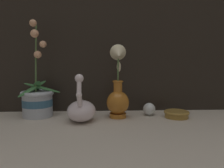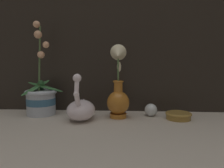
% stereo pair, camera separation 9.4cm
% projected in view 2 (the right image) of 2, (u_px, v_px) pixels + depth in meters
% --- Properties ---
extents(ground_plane, '(2.80, 2.80, 0.00)m').
position_uv_depth(ground_plane, '(102.00, 128.00, 0.82)').
color(ground_plane, '#BCB2A3').
extents(orchid_potted_plant, '(0.18, 0.18, 0.43)m').
position_uv_depth(orchid_potted_plant, '(41.00, 97.00, 1.01)').
color(orchid_potted_plant, '#B2BCCC').
rests_on(orchid_potted_plant, ground_plane).
extents(swan_figurine, '(0.12, 0.19, 0.20)m').
position_uv_depth(swan_figurine, '(81.00, 108.00, 0.92)').
color(swan_figurine, white).
rests_on(swan_figurine, ground_plane).
extents(blue_vase, '(0.10, 0.12, 0.32)m').
position_uv_depth(blue_vase, '(118.00, 93.00, 0.95)').
color(blue_vase, '#B26B23').
rests_on(blue_vase, ground_plane).
extents(glass_sphere, '(0.06, 0.06, 0.06)m').
position_uv_depth(glass_sphere, '(151.00, 110.00, 0.99)').
color(glass_sphere, silver).
rests_on(glass_sphere, ground_plane).
extents(amber_dish, '(0.11, 0.11, 0.03)m').
position_uv_depth(amber_dish, '(178.00, 115.00, 0.94)').
color(amber_dish, olive).
rests_on(amber_dish, ground_plane).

